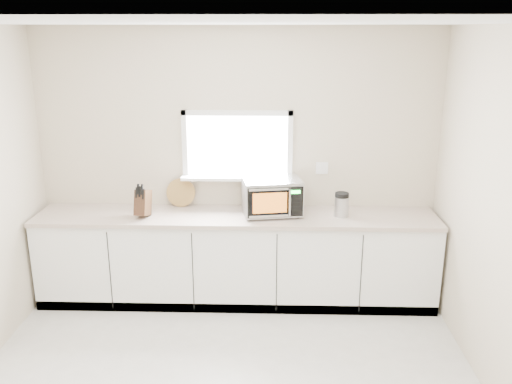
{
  "coord_description": "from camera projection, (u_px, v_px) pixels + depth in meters",
  "views": [
    {
      "loc": [
        0.35,
        -3.3,
        2.67
      ],
      "look_at": [
        0.2,
        1.55,
        1.2
      ],
      "focal_mm": 38.0,
      "sensor_mm": 36.0,
      "label": 1
    }
  ],
  "objects": [
    {
      "name": "coffee_grinder",
      "position": [
        342.0,
        204.0,
        5.22
      ],
      "size": [
        0.16,
        0.16,
        0.24
      ],
      "rotation": [
        0.0,
        0.0,
        0.17
      ],
      "color": "#B0B2B7",
      "rests_on": "countertop"
    },
    {
      "name": "cutting_board",
      "position": [
        181.0,
        193.0,
        5.51
      ],
      "size": [
        0.29,
        0.07,
        0.29
      ],
      "primitive_type": "cylinder",
      "rotation": [
        1.4,
        0.0,
        0.0
      ],
      "color": "#A97F41",
      "rests_on": "countertop"
    },
    {
      "name": "knife_block",
      "position": [
        143.0,
        202.0,
        5.2
      ],
      "size": [
        0.15,
        0.25,
        0.34
      ],
      "rotation": [
        0.0,
        0.0,
        -0.15
      ],
      "color": "#432B18",
      "rests_on": "countertop"
    },
    {
      "name": "cabinets",
      "position": [
        237.0,
        259.0,
        5.44
      ],
      "size": [
        3.92,
        0.6,
        0.88
      ],
      "primitive_type": "cube",
      "color": "white",
      "rests_on": "ground"
    },
    {
      "name": "countertop",
      "position": [
        236.0,
        217.0,
        5.3
      ],
      "size": [
        3.92,
        0.64,
        0.04
      ],
      "primitive_type": "cube",
      "color": "#B6A496",
      "rests_on": "cabinets"
    },
    {
      "name": "back_wall",
      "position": [
        238.0,
        163.0,
        5.46
      ],
      "size": [
        4.0,
        0.17,
        2.7
      ],
      "color": "beige",
      "rests_on": "ground"
    },
    {
      "name": "microwave",
      "position": [
        272.0,
        196.0,
        5.27
      ],
      "size": [
        0.61,
        0.52,
        0.36
      ],
      "rotation": [
        0.0,
        0.0,
        0.17
      ],
      "color": "black",
      "rests_on": "countertop"
    }
  ]
}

